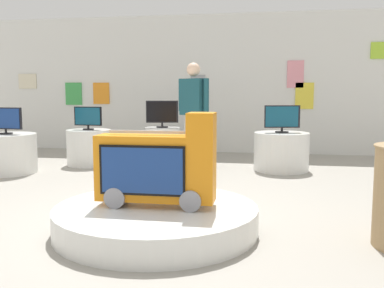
% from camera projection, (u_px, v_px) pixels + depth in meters
% --- Properties ---
extents(ground_plane, '(30.00, 30.00, 0.00)m').
position_uv_depth(ground_plane, '(131.00, 218.00, 4.35)').
color(ground_plane, '#9E998E').
extents(back_wall_display, '(10.27, 0.13, 2.85)m').
position_uv_depth(back_wall_display, '(204.00, 84.00, 9.09)').
color(back_wall_display, silver).
rests_on(back_wall_display, ground).
extents(main_display_pedestal, '(1.84, 1.84, 0.23)m').
position_uv_depth(main_display_pedestal, '(156.00, 218.00, 3.93)').
color(main_display_pedestal, silver).
rests_on(main_display_pedestal, ground).
extents(novelty_firetruck_tv, '(1.06, 0.35, 0.85)m').
position_uv_depth(novelty_firetruck_tv, '(158.00, 168.00, 3.87)').
color(novelty_firetruck_tv, gray).
rests_on(novelty_firetruck_tv, main_display_pedestal).
extents(display_pedestal_left_rear, '(0.88, 0.88, 0.61)m').
position_uv_depth(display_pedestal_left_rear, '(281.00, 151.00, 6.99)').
color(display_pedestal_left_rear, silver).
rests_on(display_pedestal_left_rear, ground).
extents(tv_on_left_rear, '(0.56, 0.21, 0.44)m').
position_uv_depth(tv_on_left_rear, '(282.00, 118.00, 6.92)').
color(tv_on_left_rear, black).
rests_on(tv_on_left_rear, display_pedestal_left_rear).
extents(display_pedestal_center_rear, '(0.90, 0.90, 0.61)m').
position_uv_depth(display_pedestal_center_rear, '(7.00, 154.00, 6.76)').
color(display_pedestal_center_rear, silver).
rests_on(display_pedestal_center_rear, ground).
extents(tv_on_center_rear, '(0.57, 0.20, 0.41)m').
position_uv_depth(tv_on_center_rear, '(5.00, 120.00, 6.69)').
color(tv_on_center_rear, black).
rests_on(tv_on_center_rear, display_pedestal_center_rear).
extents(display_pedestal_right_rear, '(0.64, 0.64, 0.61)m').
position_uv_depth(display_pedestal_right_rear, '(162.00, 144.00, 8.00)').
color(display_pedestal_right_rear, silver).
rests_on(display_pedestal_right_rear, ground).
extents(tv_on_right_rear, '(0.58, 0.21, 0.49)m').
position_uv_depth(tv_on_right_rear, '(162.00, 113.00, 7.93)').
color(tv_on_right_rear, black).
rests_on(tv_on_right_rear, display_pedestal_right_rear).
extents(display_pedestal_far_right, '(0.75, 0.75, 0.61)m').
position_uv_depth(display_pedestal_far_right, '(89.00, 147.00, 7.52)').
color(display_pedestal_far_right, silver).
rests_on(display_pedestal_far_right, ground).
extents(tv_on_far_right, '(0.50, 0.19, 0.40)m').
position_uv_depth(tv_on_far_right, '(88.00, 117.00, 7.45)').
color(tv_on_far_right, black).
rests_on(tv_on_far_right, display_pedestal_far_right).
extents(shopper_browsing_near_truck, '(0.49, 0.37, 1.68)m').
position_uv_depth(shopper_browsing_near_truck, '(193.00, 110.00, 6.35)').
color(shopper_browsing_near_truck, '#B2ADA3').
rests_on(shopper_browsing_near_truck, ground).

